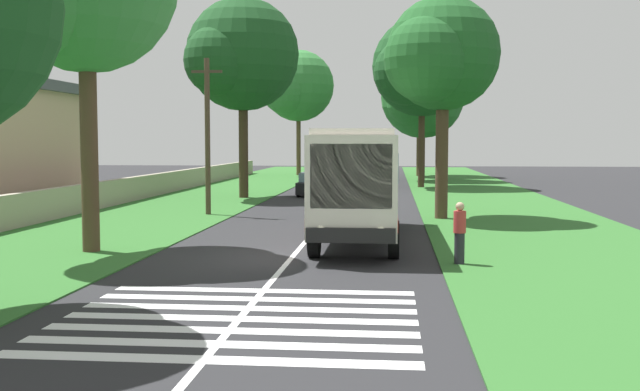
# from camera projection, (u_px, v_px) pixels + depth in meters

# --- Properties ---
(ground) EXTENTS (160.00, 160.00, 0.00)m
(ground) POSITION_uv_depth(u_px,v_px,m) (291.00, 258.00, 21.75)
(ground) COLOR #262628
(grass_verge_left) EXTENTS (120.00, 8.00, 0.04)m
(grass_verge_left) POSITION_uv_depth(u_px,v_px,m) (168.00, 209.00, 37.42)
(grass_verge_left) COLOR #2D6628
(grass_verge_left) RESTS_ON ground
(grass_verge_right) EXTENTS (120.00, 8.00, 0.04)m
(grass_verge_right) POSITION_uv_depth(u_px,v_px,m) (503.00, 212.00, 35.86)
(grass_verge_right) COLOR #2D6628
(grass_verge_right) RESTS_ON ground
(centre_line) EXTENTS (110.00, 0.16, 0.01)m
(centre_line) POSITION_uv_depth(u_px,v_px,m) (332.00, 210.00, 36.64)
(centre_line) COLOR silver
(centre_line) RESTS_ON ground
(coach_bus) EXTENTS (11.16, 2.62, 3.73)m
(coach_bus) POSITION_uv_depth(u_px,v_px,m) (360.00, 178.00, 25.52)
(coach_bus) COLOR silver
(coach_bus) RESTS_ON ground
(zebra_crossing) EXTENTS (5.85, 6.80, 0.01)m
(zebra_crossing) POSITION_uv_depth(u_px,v_px,m) (239.00, 319.00, 14.33)
(zebra_crossing) COLOR silver
(zebra_crossing) RESTS_ON ground
(trailing_car_0) EXTENTS (4.30, 1.78, 1.43)m
(trailing_car_0) POSITION_uv_depth(u_px,v_px,m) (314.00, 185.00, 46.61)
(trailing_car_0) COLOR black
(trailing_car_0) RESTS_ON ground
(trailing_car_1) EXTENTS (4.30, 1.78, 1.43)m
(trailing_car_1) POSITION_uv_depth(u_px,v_px,m) (374.00, 178.00, 55.73)
(trailing_car_1) COLOR black
(trailing_car_1) RESTS_ON ground
(trailing_car_2) EXTENTS (4.30, 1.78, 1.43)m
(trailing_car_2) POSITION_uv_depth(u_px,v_px,m) (381.00, 173.00, 64.50)
(trailing_car_2) COLOR gray
(trailing_car_2) RESTS_ON ground
(trailing_car_3) EXTENTS (4.30, 1.78, 1.43)m
(trailing_car_3) POSITION_uv_depth(u_px,v_px,m) (345.00, 169.00, 73.31)
(trailing_car_3) COLOR #B21E1E
(trailing_car_3) RESTS_ON ground
(roadside_tree_left_0) EXTENTS (8.08, 6.92, 12.15)m
(roadside_tree_left_0) POSITION_uv_depth(u_px,v_px,m) (296.00, 88.00, 72.88)
(roadside_tree_left_0) COLOR brown
(roadside_tree_left_0) RESTS_ON grass_verge_left
(roadside_tree_left_2) EXTENTS (7.99, 6.61, 11.71)m
(roadside_tree_left_2) POSITION_uv_depth(u_px,v_px,m) (241.00, 58.00, 44.09)
(roadside_tree_left_2) COLOR #3D2D1E
(roadside_tree_left_2) RESTS_ON grass_verge_left
(roadside_tree_right_0) EXTENTS (8.81, 7.17, 12.26)m
(roadside_tree_right_0) POSITION_uv_depth(u_px,v_px,m) (419.00, 70.00, 54.03)
(roadside_tree_right_0) COLOR #3D2D1E
(roadside_tree_right_0) RESTS_ON grass_verge_right
(roadside_tree_right_1) EXTENTS (8.62, 7.15, 12.01)m
(roadside_tree_right_1) POSITION_uv_depth(u_px,v_px,m) (417.00, 89.00, 71.31)
(roadside_tree_right_1) COLOR brown
(roadside_tree_right_1) RESTS_ON grass_verge_right
(roadside_tree_right_2) EXTENTS (7.84, 6.95, 10.52)m
(roadside_tree_right_2) POSITION_uv_depth(u_px,v_px,m) (421.00, 99.00, 62.95)
(roadside_tree_right_2) COLOR #3D2D1E
(roadside_tree_right_2) RESTS_ON grass_verge_right
(roadside_tree_right_3) EXTENTS (6.25, 4.96, 9.51)m
(roadside_tree_right_3) POSITION_uv_depth(u_px,v_px,m) (439.00, 58.00, 32.14)
(roadside_tree_right_3) COLOR #4C3826
(roadside_tree_right_3) RESTS_ON grass_verge_right
(utility_pole) EXTENTS (0.24, 1.40, 7.07)m
(utility_pole) POSITION_uv_depth(u_px,v_px,m) (207.00, 134.00, 34.06)
(utility_pole) COLOR #473828
(utility_pole) RESTS_ON grass_verge_left
(roadside_wall) EXTENTS (70.00, 0.40, 1.33)m
(roadside_wall) POSITION_uv_depth(u_px,v_px,m) (136.00, 188.00, 42.66)
(roadside_wall) COLOR #9E937F
(roadside_wall) RESTS_ON grass_verge_left
(pedestrian) EXTENTS (0.34, 0.34, 1.69)m
(pedestrian) POSITION_uv_depth(u_px,v_px,m) (460.00, 232.00, 20.46)
(pedestrian) COLOR #26262D
(pedestrian) RESTS_ON grass_verge_right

